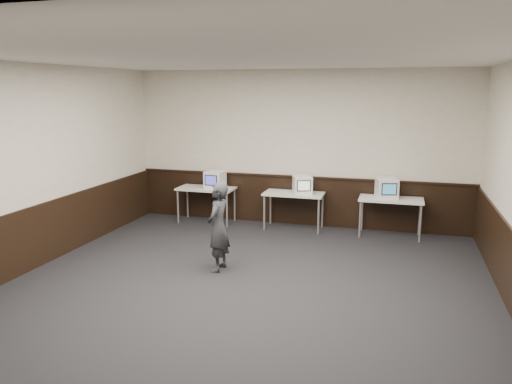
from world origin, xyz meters
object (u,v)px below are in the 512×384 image
at_px(desk_right, 391,202).
at_px(emac_right, 387,188).
at_px(desk_left, 206,191).
at_px(emac_center, 302,185).
at_px(desk_center, 294,196).
at_px(person, 218,227).
at_px(emac_left, 215,180).

distance_m(desk_right, emac_right, 0.28).
bearing_deg(desk_left, emac_center, -1.16).
xyz_separation_m(desk_center, person, (-0.64, -2.66, 0.02)).
distance_m(emac_left, person, 2.87).
relative_size(desk_center, emac_left, 2.84).
bearing_deg(desk_center, person, -103.45).
relative_size(desk_center, emac_right, 2.47).
distance_m(emac_right, person, 3.63).
xyz_separation_m(desk_left, emac_left, (0.21, -0.01, 0.26)).
bearing_deg(emac_left, desk_right, 4.47).
bearing_deg(emac_center, emac_left, 158.90).
bearing_deg(emac_left, desk_center, 4.58).
bearing_deg(desk_center, emac_right, 0.56).
distance_m(emac_left, emac_right, 3.50).
bearing_deg(desk_center, desk_right, 0.00).
bearing_deg(desk_right, person, -133.63).
height_order(desk_center, desk_right, same).
distance_m(desk_left, emac_right, 3.72).
bearing_deg(emac_left, emac_right, 4.76).
bearing_deg(emac_center, desk_left, 158.85).
xyz_separation_m(desk_left, emac_center, (2.08, -0.04, 0.25)).
xyz_separation_m(emac_center, person, (-0.82, -2.62, -0.23)).
xyz_separation_m(desk_right, emac_center, (-1.72, -0.04, 0.25)).
bearing_deg(desk_right, emac_center, -178.60).
distance_m(desk_right, person, 3.68).
bearing_deg(desk_left, emac_right, 0.27).
relative_size(desk_left, emac_right, 2.47).
bearing_deg(desk_center, emac_center, -13.18).
relative_size(emac_center, person, 0.34).
distance_m(desk_left, person, 2.95).
bearing_deg(emac_right, emac_left, 165.69).
xyz_separation_m(desk_left, desk_right, (3.80, 0.00, 0.00)).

